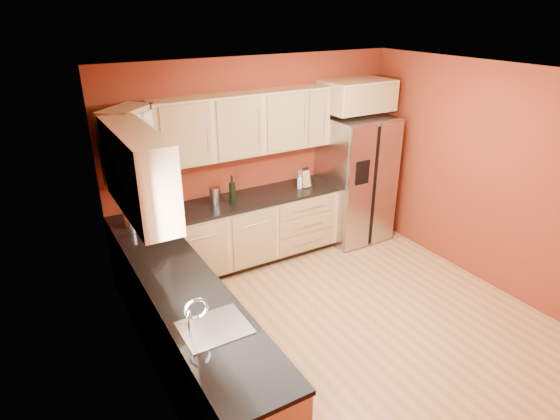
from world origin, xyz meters
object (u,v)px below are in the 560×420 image
Objects in this scene: canister_left at (129,218)px; knife_block at (304,179)px; wine_bottle_a at (141,207)px; soap_dispenser at (300,182)px; refrigerator at (355,179)px.

canister_left is 2.32m from knife_block.
wine_bottle_a is 1.84× the size of soap_dispenser.
knife_block is 1.26× the size of soap_dispenser.
soap_dispenser is (2.07, -0.04, -0.08)m from wine_bottle_a.
refrigerator reaches higher than soap_dispenser.
canister_left is at bearing -179.01° from soap_dispenser.
canister_left is at bearing -154.04° from wine_bottle_a.
knife_block is at bearing 1.55° from canister_left.
knife_block is (-0.82, 0.05, 0.14)m from refrigerator.
knife_block is (2.32, 0.06, 0.01)m from canister_left.
refrigerator is 7.90× the size of knife_block.
soap_dispenser is (-0.09, -0.02, -0.02)m from knife_block.
wine_bottle_a is (0.16, 0.08, 0.06)m from canister_left.
refrigerator reaches higher than canister_left.
canister_left is at bearing 171.74° from knife_block.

